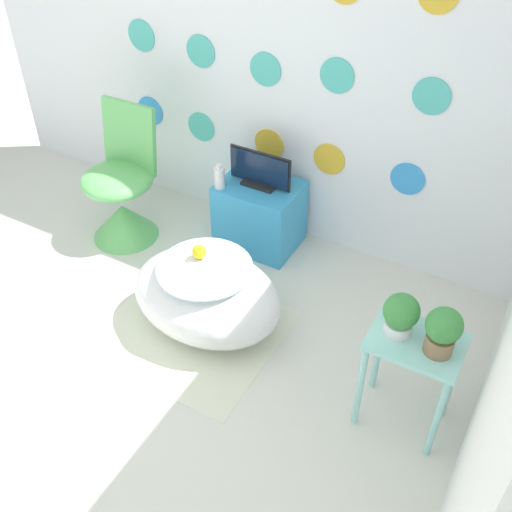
{
  "coord_description": "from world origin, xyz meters",
  "views": [
    {
      "loc": [
        1.6,
        -0.88,
        2.51
      ],
      "look_at": [
        0.54,
        1.03,
        0.7
      ],
      "focal_mm": 42.0,
      "sensor_mm": 36.0,
      "label": 1
    }
  ],
  "objects": [
    {
      "name": "wall_back_dotted",
      "position": [
        -0.0,
        2.16,
        1.3
      ],
      "size": [
        4.33,
        0.05,
        2.6
      ],
      "color": "white",
      "rests_on": "ground_plane"
    },
    {
      "name": "tv_cabinet",
      "position": [
        0.07,
        1.91,
        0.23
      ],
      "size": [
        0.51,
        0.4,
        0.45
      ],
      "color": "#389ED6",
      "rests_on": "ground_plane"
    },
    {
      "name": "potted_plant_right",
      "position": [
        1.44,
        0.99,
        0.69
      ],
      "size": [
        0.16,
        0.16,
        0.24
      ],
      "color": "#8C6B4C",
      "rests_on": "side_table"
    },
    {
      "name": "potted_plant_left",
      "position": [
        1.26,
        1.02,
        0.67
      ],
      "size": [
        0.16,
        0.16,
        0.21
      ],
      "color": "white",
      "rests_on": "side_table"
    },
    {
      "name": "side_table",
      "position": [
        1.35,
        1.01,
        0.43
      ],
      "size": [
        0.41,
        0.3,
        0.56
      ],
      "color": "#99E0D8",
      "rests_on": "ground_plane"
    },
    {
      "name": "rug",
      "position": [
        0.13,
        1.0,
        0.0
      ],
      "size": [
        0.96,
        0.89,
        0.01
      ],
      "color": "silver",
      "rests_on": "ground_plane"
    },
    {
      "name": "vase",
      "position": [
        -0.14,
        1.77,
        0.53
      ],
      "size": [
        0.07,
        0.07,
        0.16
      ],
      "color": "white",
      "rests_on": "tv_cabinet"
    },
    {
      "name": "ground_plane",
      "position": [
        0.0,
        0.0,
        0.0
      ],
      "size": [
        12.0,
        12.0,
        0.0
      ],
      "primitive_type": "plane",
      "color": "silver"
    },
    {
      "name": "chair",
      "position": [
        -0.77,
        1.55,
        0.29
      ],
      "size": [
        0.47,
        0.47,
        0.9
      ],
      "color": "#66C166",
      "rests_on": "ground_plane"
    },
    {
      "name": "rubber_duck",
      "position": [
        0.13,
        1.13,
        0.49
      ],
      "size": [
        0.08,
        0.09,
        0.09
      ],
      "color": "yellow",
      "rests_on": "bathtub"
    },
    {
      "name": "bathtub",
      "position": [
        0.19,
        1.09,
        0.23
      ],
      "size": [
        0.87,
        0.63,
        0.45
      ],
      "color": "white",
      "rests_on": "ground_plane"
    },
    {
      "name": "tv",
      "position": [
        0.07,
        1.91,
        0.55
      ],
      "size": [
        0.42,
        0.12,
        0.23
      ],
      "color": "black",
      "rests_on": "tv_cabinet"
    }
  ]
}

